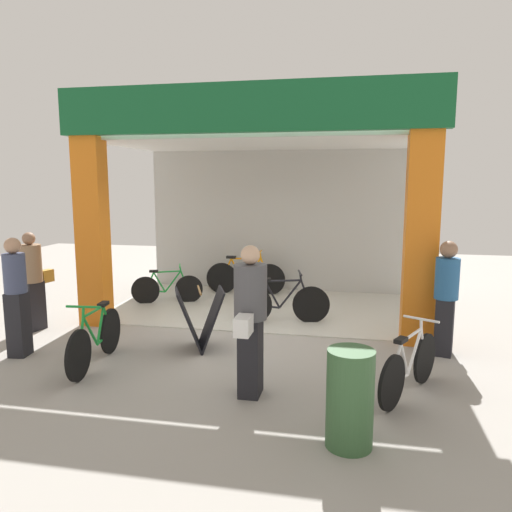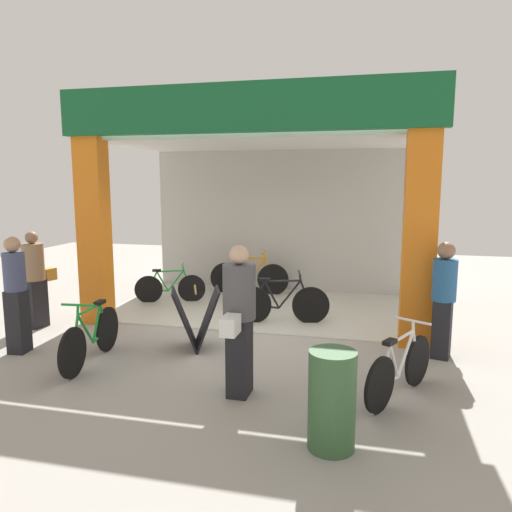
{
  "view_description": "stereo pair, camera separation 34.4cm",
  "coord_description": "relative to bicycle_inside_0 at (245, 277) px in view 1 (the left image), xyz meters",
  "views": [
    {
      "loc": [
        1.67,
        -7.54,
        2.47
      ],
      "look_at": [
        0.0,
        0.83,
        1.15
      ],
      "focal_mm": 34.28,
      "sensor_mm": 36.0,
      "label": 1
    },
    {
      "loc": [
        2.0,
        -7.46,
        2.47
      ],
      "look_at": [
        0.0,
        0.83,
        1.15
      ],
      "focal_mm": 34.28,
      "sensor_mm": 36.0,
      "label": 2
    }
  ],
  "objects": [
    {
      "name": "pedestrian_3",
      "position": [
        -2.9,
        -3.2,
        0.47
      ],
      "size": [
        0.43,
        0.63,
        1.64
      ],
      "color": "black",
      "rests_on": "ground"
    },
    {
      "name": "bicycle_parked_0",
      "position": [
        2.96,
        -4.62,
        -0.04
      ],
      "size": [
        0.78,
        1.41,
        0.86
      ],
      "color": "black",
      "rests_on": "ground"
    },
    {
      "name": "shop_facade",
      "position": [
        0.61,
        -0.99,
        1.72
      ],
      "size": [
        6.0,
        3.62,
        3.92
      ],
      "color": "beige",
      "rests_on": "ground"
    },
    {
      "name": "ground_plane",
      "position": [
        0.61,
        -2.69,
        -0.38
      ],
      "size": [
        19.6,
        19.6,
        0.0
      ],
      "primitive_type": "plane",
      "color": "#9E9991",
      "rests_on": "ground"
    },
    {
      "name": "bicycle_inside_2",
      "position": [
        1.11,
        -2.03,
        -0.02
      ],
      "size": [
        1.63,
        0.49,
        0.91
      ],
      "color": "black",
      "rests_on": "ground"
    },
    {
      "name": "bicycle_inside_0",
      "position": [
        0.0,
        0.0,
        0.0
      ],
      "size": [
        1.74,
        0.48,
        0.96
      ],
      "color": "black",
      "rests_on": "ground"
    },
    {
      "name": "bicycle_parked_1",
      "position": [
        -1.06,
        -4.47,
        -0.02
      ],
      "size": [
        0.45,
        1.65,
        0.91
      ],
      "color": "black",
      "rests_on": "ground"
    },
    {
      "name": "trash_bin",
      "position": [
        2.3,
        -5.87,
        0.09
      ],
      "size": [
        0.44,
        0.44,
        0.94
      ],
      "primitive_type": "cylinder",
      "color": "#335933",
      "rests_on": "ground"
    },
    {
      "name": "sandwich_board_sign",
      "position": [
        0.11,
        -3.57,
        0.07
      ],
      "size": [
        0.86,
        0.8,
        0.91
      ],
      "color": "black",
      "rests_on": "ground"
    },
    {
      "name": "pedestrian_2",
      "position": [
        -2.32,
        -4.34,
        0.48
      ],
      "size": [
        0.33,
        0.33,
        1.69
      ],
      "color": "black",
      "rests_on": "ground"
    },
    {
      "name": "pedestrian_0",
      "position": [
        3.6,
        -3.1,
        0.47
      ],
      "size": [
        0.4,
        0.62,
        1.64
      ],
      "color": "black",
      "rests_on": "ground"
    },
    {
      "name": "bicycle_inside_1",
      "position": [
        -1.38,
        -1.1,
        -0.07
      ],
      "size": [
        1.36,
        0.53,
        0.79
      ],
      "color": "black",
      "rests_on": "ground"
    },
    {
      "name": "pedestrian_1",
      "position": [
        1.16,
        -4.97,
        0.54
      ],
      "size": [
        0.38,
        0.67,
        1.76
      ],
      "color": "black",
      "rests_on": "ground"
    }
  ]
}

